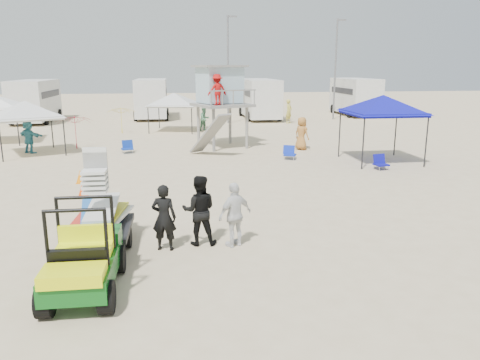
{
  "coord_description": "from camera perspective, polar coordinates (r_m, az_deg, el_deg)",
  "views": [
    {
      "loc": [
        -1.24,
        -9.18,
        4.3
      ],
      "look_at": [
        0.5,
        3.0,
        1.3
      ],
      "focal_mm": 35.0,
      "sensor_mm": 36.0,
      "label": 1
    }
  ],
  "objects": [
    {
      "name": "rv_far_left",
      "position": [
        40.7,
        -23.75,
        9.03
      ],
      "size": [
        2.64,
        6.8,
        3.25
      ],
      "color": "silver",
      "rests_on": "ground"
    },
    {
      "name": "beach_chair_b",
      "position": [
        20.91,
        16.72,
        2.11
      ],
      "size": [
        0.63,
        0.67,
        0.64
      ],
      "color": "#0D0D94",
      "rests_on": "ground"
    },
    {
      "name": "canopy_blue",
      "position": [
        22.25,
        17.07,
        9.51
      ],
      "size": [
        3.04,
        3.04,
        3.45
      ],
      "color": "black",
      "rests_on": "ground"
    },
    {
      "name": "light_pole_left",
      "position": [
        36.43,
        -1.48,
        13.21
      ],
      "size": [
        0.14,
        0.14,
        8.0
      ],
      "primitive_type": "cylinder",
      "color": "slate",
      "rests_on": "ground"
    },
    {
      "name": "man_right",
      "position": [
        11.35,
        -0.62,
        -4.25
      ],
      "size": [
        1.01,
        0.81,
        1.6
      ],
      "primitive_type": "imported",
      "rotation": [
        0.0,
        0.0,
        3.67
      ],
      "color": "silver",
      "rests_on": "ground"
    },
    {
      "name": "rv_mid_right",
      "position": [
        39.92,
        2.37,
        10.09
      ],
      "size": [
        2.64,
        7.0,
        3.25
      ],
      "color": "silver",
      "rests_on": "ground"
    },
    {
      "name": "utility_cart",
      "position": [
        9.51,
        -18.74,
        -8.39
      ],
      "size": [
        1.27,
        2.39,
        1.81
      ],
      "color": "#0D5315",
      "rests_on": "ground"
    },
    {
      "name": "ground",
      "position": [
        10.21,
        -0.41,
        -11.19
      ],
      "size": [
        140.0,
        140.0,
        0.0
      ],
      "primitive_type": "plane",
      "color": "beige",
      "rests_on": "ground"
    },
    {
      "name": "lifeguard_tower",
      "position": [
        25.38,
        -2.42,
        11.14
      ],
      "size": [
        3.43,
        3.43,
        4.26
      ],
      "color": "gray",
      "rests_on": "ground"
    },
    {
      "name": "umbrella_a",
      "position": [
        26.4,
        -19.42,
        5.52
      ],
      "size": [
        2.08,
        2.12,
        1.8
      ],
      "primitive_type": "imported",
      "rotation": [
        0.0,
        0.0,
        -0.06
      ],
      "color": "red",
      "rests_on": "ground"
    },
    {
      "name": "umbrella_b",
      "position": [
        31.9,
        -14.24,
        7.08
      ],
      "size": [
        2.24,
        2.27,
        1.71
      ],
      "primitive_type": "imported",
      "rotation": [
        0.0,
        0.0,
        0.22
      ],
      "color": "yellow",
      "rests_on": "ground"
    },
    {
      "name": "canopy_white_a",
      "position": [
        25.55,
        -24.74,
        8.45
      ],
      "size": [
        3.96,
        3.96,
        3.06
      ],
      "color": "black",
      "rests_on": "ground"
    },
    {
      "name": "distant_beachgoers",
      "position": [
        28.07,
        -6.8,
        6.54
      ],
      "size": [
        17.32,
        12.58,
        1.83
      ],
      "color": "#4E8361",
      "rests_on": "ground"
    },
    {
      "name": "beach_chair_c",
      "position": [
        22.39,
        6.04,
        3.36
      ],
      "size": [
        0.7,
        0.77,
        0.64
      ],
      "color": "#102BB2",
      "rests_on": "ground"
    },
    {
      "name": "canopy_white_c",
      "position": [
        32.18,
        -8.07,
        10.23
      ],
      "size": [
        3.59,
        3.59,
        2.98
      ],
      "color": "black",
      "rests_on": "ground"
    },
    {
      "name": "cone_far",
      "position": [
        18.64,
        -18.88,
        0.4
      ],
      "size": [
        0.34,
        0.34,
        0.5
      ],
      "primitive_type": "cone",
      "color": "orange",
      "rests_on": "ground"
    },
    {
      "name": "surf_trailer",
      "position": [
        11.66,
        -16.73,
        -3.95
      ],
      "size": [
        1.39,
        2.53,
        2.16
      ],
      "color": "black",
      "rests_on": "ground"
    },
    {
      "name": "beach_chair_a",
      "position": [
        24.56,
        -13.57,
        3.96
      ],
      "size": [
        0.67,
        0.73,
        0.64
      ],
      "color": "#0E309B",
      "rests_on": "ground"
    },
    {
      "name": "rv_mid_left",
      "position": [
        40.79,
        -10.75,
        9.94
      ],
      "size": [
        2.65,
        6.5,
        3.25
      ],
      "color": "silver",
      "rests_on": "ground"
    },
    {
      "name": "light_pole_right",
      "position": [
        39.94,
        11.54,
        12.99
      ],
      "size": [
        0.14,
        0.14,
        8.0
      ],
      "primitive_type": "cylinder",
      "color": "slate",
      "rests_on": "ground"
    },
    {
      "name": "man_mid",
      "position": [
        11.49,
        -5.0,
        -3.7
      ],
      "size": [
        0.9,
        0.73,
        1.75
      ],
      "primitive_type": "imported",
      "rotation": [
        0.0,
        0.0,
        3.06
      ],
      "color": "black",
      "rests_on": "ground"
    },
    {
      "name": "cone_near",
      "position": [
        16.7,
        -18.61,
        -1.07
      ],
      "size": [
        0.34,
        0.34,
        0.5
      ],
      "primitive_type": "cone",
      "color": "#E03A07",
      "rests_on": "ground"
    },
    {
      "name": "rv_far_right",
      "position": [
        43.87,
        13.83,
        10.03
      ],
      "size": [
        2.64,
        6.6,
        3.25
      ],
      "color": "silver",
      "rests_on": "ground"
    },
    {
      "name": "man_left",
      "position": [
        11.26,
        -9.25,
        -4.54
      ],
      "size": [
        0.66,
        0.5,
        1.62
      ],
      "primitive_type": "imported",
      "rotation": [
        0.0,
        0.0,
        2.92
      ],
      "color": "black",
      "rests_on": "ground"
    }
  ]
}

